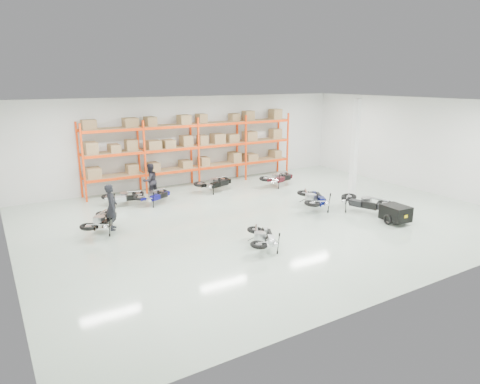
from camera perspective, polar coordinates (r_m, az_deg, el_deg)
room at (r=16.49m, az=3.59°, el=4.03°), size 18.00×18.00×18.00m
pallet_rack at (r=22.02m, az=-6.07°, el=6.71°), size 11.28×0.98×3.62m
structural_column at (r=20.22m, az=15.03°, el=5.55°), size 0.25×0.25×4.50m
moto_blue_centre at (r=18.21m, az=9.81°, el=-0.50°), size 1.74×2.14×1.24m
moto_silver_left at (r=13.82m, az=3.08°, el=-5.68°), size 1.46×1.79×1.04m
moto_black_far_left at (r=16.10m, az=-17.98°, el=-3.32°), size 1.65×1.86×1.09m
moto_touring_right at (r=18.22m, az=16.21°, el=-0.89°), size 1.47×2.09×1.23m
trailer at (r=17.28m, az=20.03°, el=-2.67°), size 0.87×1.65×0.69m
moto_back_a at (r=19.12m, az=-11.42°, el=-0.18°), size 1.75×1.33×1.02m
moto_back_b at (r=19.24m, az=-15.28°, el=-0.31°), size 1.67×0.99×1.02m
moto_back_c at (r=20.88m, az=-3.42°, el=1.55°), size 1.96×1.29×1.16m
moto_back_d at (r=22.03m, az=5.09°, el=2.21°), size 1.95×1.29×1.16m
person_left at (r=16.16m, az=-16.76°, el=-1.92°), size 0.55×0.70×1.70m
person_back at (r=20.13m, az=-11.88°, el=1.49°), size 0.92×0.81×1.60m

